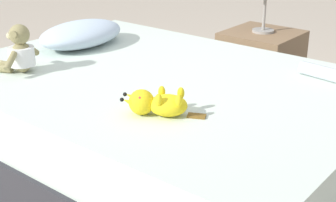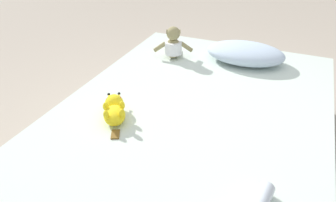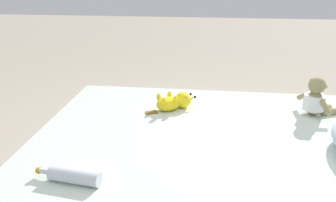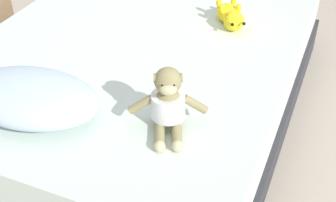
% 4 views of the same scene
% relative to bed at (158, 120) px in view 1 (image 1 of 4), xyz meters
% --- Properties ---
extents(ground_plane, '(16.00, 16.00, 0.00)m').
position_rel_bed_xyz_m(ground_plane, '(0.00, 0.00, -0.22)').
color(ground_plane, '#B7A893').
extents(bed, '(1.47, 2.03, 0.45)m').
position_rel_bed_xyz_m(bed, '(0.00, 0.00, 0.00)').
color(bed, '#2D2D33').
rests_on(bed, ground_plane).
extents(pillow, '(0.56, 0.36, 0.14)m').
position_rel_bed_xyz_m(pillow, '(0.13, 0.67, 0.29)').
color(pillow, silver).
rests_on(pillow, bed).
extents(plush_monkey, '(0.28, 0.25, 0.24)m').
position_rel_bed_xyz_m(plush_monkey, '(-0.37, 0.55, 0.32)').
color(plush_monkey, '#8E8456').
rests_on(plush_monkey, bed).
extents(plush_yellow_creature, '(0.22, 0.31, 0.10)m').
position_rel_bed_xyz_m(plush_yellow_creature, '(-0.35, -0.29, 0.27)').
color(plush_yellow_creature, yellow).
rests_on(plush_yellow_creature, bed).
extents(glass_bottle, '(0.09, 0.28, 0.06)m').
position_rel_bed_xyz_m(glass_bottle, '(0.45, -0.62, 0.26)').
color(glass_bottle, silver).
rests_on(glass_bottle, bed).
extents(nightstand, '(0.44, 0.44, 0.43)m').
position_rel_bed_xyz_m(nightstand, '(1.11, 0.06, -0.00)').
color(nightstand, '#846647').
rests_on(nightstand, ground_plane).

